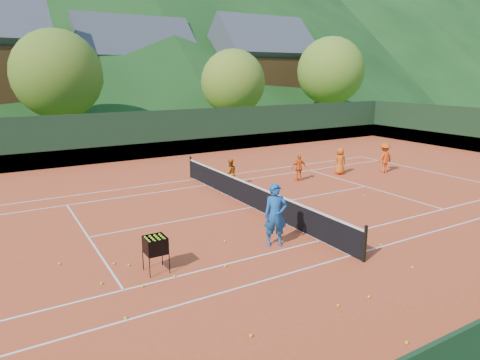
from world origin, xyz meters
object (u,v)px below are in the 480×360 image
student_c (340,161)px  tennis_net (252,195)px  student_b (299,168)px  coach (276,215)px  chalet_mid (135,76)px  ball_hopper (155,246)px  student_d (384,158)px  student_a (230,173)px  chalet_right (260,74)px

student_c → tennis_net: (-7.14, -2.57, -0.22)m
student_b → tennis_net: 5.02m
coach → chalet_mid: bearing=103.8°
student_c → student_b: bearing=11.5°
ball_hopper → chalet_mid: (11.33, 37.54, 4.22)m
coach → tennis_net: coach is taller
chalet_mid → student_d: bearing=-83.9°
coach → ball_hopper: (-3.85, 0.13, -0.25)m
student_a → chalet_mid: bearing=-96.5°
student_b → student_d: size_ratio=0.82×
student_d → tennis_net: student_d is taller
student_d → coach: bearing=24.9°
coach → student_c: size_ratio=1.38×
ball_hopper → chalet_right: bearing=52.9°
student_d → tennis_net: bearing=8.8°
ball_hopper → chalet_mid: bearing=73.2°
chalet_right → chalet_mid: bearing=164.1°
student_d → chalet_right: chalet_right is taller
student_a → chalet_right: chalet_right is taller
coach → tennis_net: size_ratio=0.16×
ball_hopper → chalet_mid: size_ratio=0.08×
student_b → student_c: student_c is taller
student_a → tennis_net: size_ratio=0.11×
tennis_net → student_c: bearing=19.8°
tennis_net → ball_hopper: size_ratio=12.07×
coach → tennis_net: bearing=93.1°
student_b → tennis_net: student_b is taller
coach → chalet_right: size_ratio=0.17×
student_c → student_a: bearing=4.5°
chalet_right → student_c: bearing=-115.1°
coach → student_a: (2.28, 6.91, -0.32)m
coach → student_a: size_ratio=1.47×
student_c → student_d: bearing=168.0°
ball_hopper → chalet_mid: 39.44m
coach → student_b: size_ratio=1.47×
student_c → ball_hopper: 13.89m
student_c → ball_hopper: student_c is taller
student_b → student_d: student_d is taller
student_a → tennis_net: bearing=79.2°
student_c → chalet_right: bearing=-104.7°
student_a → chalet_mid: chalet_mid is taller
chalet_mid → coach: bearing=-101.2°
student_d → tennis_net: 9.59m
coach → student_c: (8.62, 6.24, -0.27)m
student_c → chalet_mid: chalet_mid is taller
student_c → student_d: 2.50m
tennis_net → chalet_mid: size_ratio=0.95×
student_b → student_c: (2.80, 0.05, 0.05)m
student_c → ball_hopper: size_ratio=1.44×
tennis_net → coach: bearing=-111.9°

